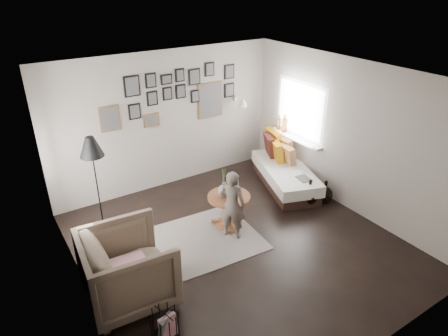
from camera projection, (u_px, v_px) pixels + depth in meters
ground at (239, 244)px, 6.22m from camera, size 4.80×4.80×0.00m
wall_back at (166, 121)px, 7.44m from camera, size 4.50×0.00×4.50m
wall_front at (384, 263)px, 3.84m from camera, size 4.50×0.00×4.50m
wall_left at (79, 218)px, 4.54m from camera, size 0.00×4.80×4.80m
wall_right at (349, 137)px, 6.74m from camera, size 0.00×4.80×4.80m
ceiling at (242, 78)px, 5.06m from camera, size 4.80×4.80×0.00m
door_left at (60, 192)px, 5.56m from camera, size 0.00×2.14×2.14m
window_right at (291, 134)px, 7.87m from camera, size 0.15×1.32×1.30m
gallery_wall at (179, 96)px, 7.37m from camera, size 2.74×0.03×1.08m
wall_sconce at (242, 103)px, 7.93m from camera, size 0.18×0.36×0.16m
rug at (193, 243)px, 6.23m from camera, size 2.17×1.60×0.01m
pedestal_table at (229, 211)px, 6.59m from camera, size 0.70×0.70×0.55m
vase at (224, 189)px, 6.36m from camera, size 0.20×0.20×0.50m
candles at (235, 187)px, 6.45m from camera, size 0.12×0.12×0.26m
daybed at (282, 171)px, 7.82m from camera, size 1.35×1.99×0.90m
magazine_on_daybed at (304, 179)px, 7.26m from camera, size 0.25×0.31×0.01m
armchair at (128, 268)px, 4.99m from camera, size 1.16×1.13×0.98m
armchair_cushion at (129, 266)px, 5.04m from camera, size 0.49×0.51×0.20m
floor_lamp at (91, 150)px, 6.07m from camera, size 0.37×0.37×1.59m
magazine_basket at (165, 326)px, 4.55m from camera, size 0.38×0.38×0.39m
demijohn_large at (309, 195)px, 7.18m from camera, size 0.33×0.33×0.50m
demijohn_small at (325, 195)px, 7.23m from camera, size 0.29×0.29×0.45m
child at (232, 205)px, 6.15m from camera, size 0.48×0.50×1.16m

